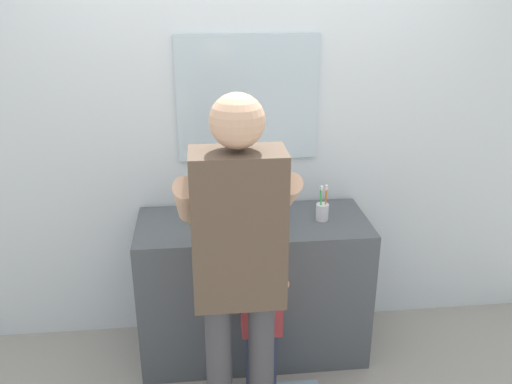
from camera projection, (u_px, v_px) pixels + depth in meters
name	position (u px, v px, depth m)	size (l,w,h in m)	color
ground_plane	(259.00, 380.00, 3.03)	(14.00, 14.00, 0.00)	#9E998E
back_wall	(247.00, 117.00, 3.10)	(4.40, 0.10, 2.70)	silver
vanity_cabinet	(253.00, 287.00, 3.15)	(1.29, 0.54, 0.84)	#4C5156
sink_basin	(253.00, 214.00, 2.96)	(0.36, 0.36, 0.11)	white
faucet	(250.00, 195.00, 3.15)	(0.18, 0.14, 0.18)	#B7BABF
toothbrush_cup	(322.00, 211.00, 3.00)	(0.07, 0.07, 0.21)	silver
soap_bottle	(193.00, 211.00, 2.97)	(0.06, 0.06, 0.17)	gold
child_toddler	(261.00, 310.00, 2.74)	(0.27, 0.27, 0.89)	#2D334C
adult_parent	(239.00, 250.00, 2.31)	(0.52, 0.55, 1.69)	#47474C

